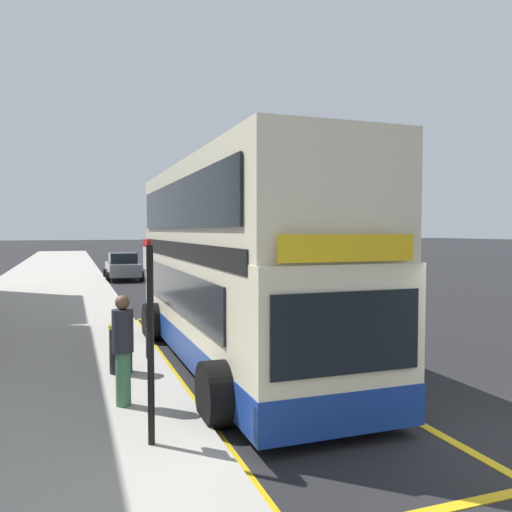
{
  "coord_description": "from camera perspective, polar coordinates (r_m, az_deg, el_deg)",
  "views": [
    {
      "loc": [
        -5.85,
        -4.94,
        2.95
      ],
      "look_at": [
        -1.84,
        6.28,
        2.36
      ],
      "focal_mm": 36.29,
      "sensor_mm": 36.0,
      "label": 1
    }
  ],
  "objects": [
    {
      "name": "double_decker_bus",
      "position": [
        11.61,
        -2.61,
        -1.54
      ],
      "size": [
        3.23,
        10.3,
        4.4
      ],
      "color": "beige",
      "rests_on": "ground"
    },
    {
      "name": "litter_bin",
      "position": [
        10.69,
        -14.67,
        -9.81
      ],
      "size": [
        0.46,
        0.46,
        0.96
      ],
      "color": "black",
      "rests_on": "pavement_near"
    },
    {
      "name": "pedestrian_waiting_near_sign",
      "position": [
        8.64,
        -14.47,
        -9.52
      ],
      "size": [
        0.34,
        0.34,
        1.78
      ],
      "color": "#3F724C",
      "rests_on": "pavement_near"
    },
    {
      "name": "bus_stop_sign",
      "position": [
        6.99,
        -11.65,
        -7.32
      ],
      "size": [
        0.09,
        0.51,
        2.69
      ],
      "color": "black",
      "rests_on": "pavement_near"
    },
    {
      "name": "ground_plane",
      "position": [
        37.52,
        -10.65,
        -1.72
      ],
      "size": [
        260.0,
        260.0,
        0.0
      ],
      "primitive_type": "plane",
      "color": "black"
    },
    {
      "name": "bus_bay_markings",
      "position": [
        11.72,
        -1.98,
        -11.71
      ],
      "size": [
        3.18,
        13.08,
        0.01
      ],
      "color": "gold",
      "rests_on": "ground"
    },
    {
      "name": "parked_car_silver_ahead",
      "position": [
        53.44,
        -8.28,
        0.51
      ],
      "size": [
        2.09,
        4.2,
        1.62
      ],
      "rotation": [
        0.0,
        0.0,
        -0.01
      ],
      "color": "#B2B5BA",
      "rests_on": "ground"
    },
    {
      "name": "parked_car_grey_kerbside",
      "position": [
        31.73,
        -14.48,
        -1.13
      ],
      "size": [
        2.09,
        4.2,
        1.62
      ],
      "rotation": [
        0.0,
        0.0,
        0.04
      ],
      "color": "slate",
      "rests_on": "ground"
    },
    {
      "name": "pavement_near",
      "position": [
        37.07,
        -21.41,
        -1.81
      ],
      "size": [
        6.0,
        76.0,
        0.14
      ],
      "primitive_type": "cube",
      "color": "#A39E93",
      "rests_on": "ground"
    },
    {
      "name": "parked_car_white_behind",
      "position": [
        25.53,
        4.8,
        -2.0
      ],
      "size": [
        2.09,
        4.2,
        1.62
      ],
      "rotation": [
        0.0,
        0.0,
        0.04
      ],
      "color": "silver",
      "rests_on": "ground"
    }
  ]
}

